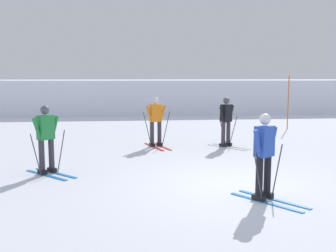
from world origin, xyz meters
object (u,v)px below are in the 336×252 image
(skier_black, at_px, (226,120))
(trail_marker_pole, at_px, (288,103))
(skier_blue, at_px, (264,154))
(skier_orange, at_px, (156,120))
(skier_green, at_px, (46,138))

(skier_black, relative_size, trail_marker_pole, 0.70)
(skier_blue, bearing_deg, skier_orange, 105.13)
(skier_green, distance_m, skier_black, 6.30)
(skier_black, distance_m, skier_blue, 5.88)
(skier_green, bearing_deg, skier_blue, -29.03)
(skier_blue, relative_size, trail_marker_pole, 0.70)
(skier_black, bearing_deg, skier_orange, 172.13)
(skier_orange, bearing_deg, skier_green, -129.86)
(skier_blue, bearing_deg, skier_green, 150.97)
(skier_green, height_order, skier_black, same)
(skier_black, bearing_deg, trail_marker_pole, 46.46)
(skier_black, distance_m, skier_orange, 2.43)
(skier_green, relative_size, trail_marker_pole, 0.70)
(skier_blue, bearing_deg, skier_black, 82.78)
(trail_marker_pole, bearing_deg, skier_black, -133.54)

